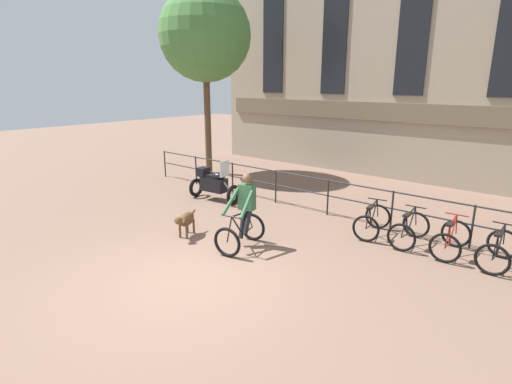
% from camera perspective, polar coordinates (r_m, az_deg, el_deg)
% --- Properties ---
extents(ground_plane, '(60.00, 60.00, 0.00)m').
position_cam_1_polar(ground_plane, '(8.00, -9.58, -12.39)').
color(ground_plane, '#7A5B4C').
extents(canal_railing, '(15.05, 0.05, 1.05)m').
position_cam_1_polar(canal_railing, '(11.53, 10.27, 0.12)').
color(canal_railing, '#232326').
rests_on(canal_railing, ground_plane).
extents(building_facade, '(18.00, 0.72, 11.94)m').
position_cam_1_polar(building_facade, '(16.57, 22.17, 22.16)').
color(building_facade, gray).
rests_on(building_facade, ground_plane).
extents(cyclist_with_bike, '(0.89, 1.28, 1.70)m').
position_cam_1_polar(cyclist_with_bike, '(9.16, -1.83, -3.31)').
color(cyclist_with_bike, black).
rests_on(cyclist_with_bike, ground_plane).
extents(dog, '(0.48, 0.94, 0.62)m').
position_cam_1_polar(dog, '(10.00, -10.03, -3.94)').
color(dog, brown).
rests_on(dog, ground_plane).
extents(parked_motorcycle, '(1.75, 0.78, 1.35)m').
position_cam_1_polar(parked_motorcycle, '(12.89, -6.08, 1.24)').
color(parked_motorcycle, black).
rests_on(parked_motorcycle, ground_plane).
extents(parked_bicycle_near_lamp, '(0.82, 1.20, 0.86)m').
position_cam_1_polar(parked_bicycle_near_lamp, '(10.37, 16.24, -4.04)').
color(parked_bicycle_near_lamp, black).
rests_on(parked_bicycle_near_lamp, ground_plane).
extents(parked_bicycle_mid_left, '(0.70, 1.13, 0.86)m').
position_cam_1_polar(parked_bicycle_mid_left, '(10.06, 21.01, -5.06)').
color(parked_bicycle_mid_left, black).
rests_on(parked_bicycle_mid_left, ground_plane).
extents(parked_bicycle_mid_right, '(0.71, 1.14, 0.86)m').
position_cam_1_polar(parked_bicycle_mid_right, '(9.84, 26.05, -6.11)').
color(parked_bicycle_mid_right, black).
rests_on(parked_bicycle_mid_right, ground_plane).
extents(parked_bicycle_far_end, '(0.68, 1.12, 0.86)m').
position_cam_1_polar(parked_bicycle_far_end, '(9.69, 31.30, -7.14)').
color(parked_bicycle_far_end, black).
rests_on(parked_bicycle_far_end, ground_plane).
extents(tree_canalside_left, '(3.59, 3.59, 7.26)m').
position_cam_1_polar(tree_canalside_left, '(16.72, -7.30, 21.32)').
color(tree_canalside_left, brown).
rests_on(tree_canalside_left, ground_plane).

